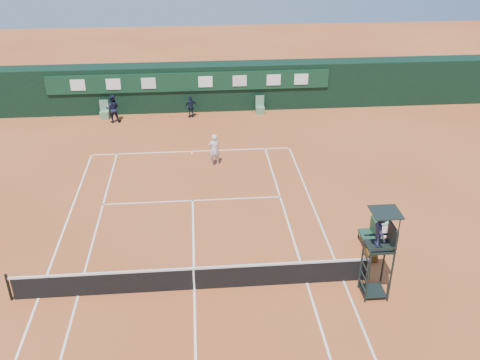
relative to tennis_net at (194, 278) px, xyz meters
name	(u,v)px	position (x,y,z in m)	size (l,w,h in m)	color
ground	(194,289)	(0.00, 0.00, -0.51)	(90.00, 90.00, 0.00)	#BF5C2D
court_lines	(194,289)	(0.00, 0.00, -0.50)	(11.05, 23.85, 0.01)	white
tennis_net	(194,278)	(0.00, 0.00, 0.00)	(12.90, 0.10, 1.10)	black
back_wall	(190,87)	(0.00, 18.74, 1.00)	(40.00, 1.65, 3.00)	black
linesman_chair_left	(105,113)	(-5.50, 17.48, -0.19)	(0.55, 0.50, 1.15)	#57855E
linesman_chair_right	(260,109)	(4.50, 17.48, -0.19)	(0.55, 0.50, 1.15)	#578563
umpire_chair	(381,236)	(6.31, -0.81, 1.95)	(0.96, 0.95, 3.42)	black
player_bench	(372,234)	(7.12, 2.07, 0.09)	(0.56, 1.20, 1.10)	#173B2A
tennis_bag	(370,254)	(6.91, 1.38, -0.35)	(0.36, 0.82, 0.31)	black
cooler	(382,227)	(7.88, 2.91, -0.18)	(0.57, 0.57, 0.65)	white
tennis_ball	(173,188)	(-0.93, 7.70, -0.48)	(0.06, 0.06, 0.06)	#D0EE37
player	(214,150)	(1.19, 10.11, 0.36)	(0.63, 0.42, 1.73)	silver
ball_kid_left	(113,109)	(-4.83, 16.75, 0.38)	(0.86, 0.67, 1.78)	black
ball_kid_right	(191,107)	(0.02, 17.15, 0.21)	(0.84, 0.35, 1.43)	black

